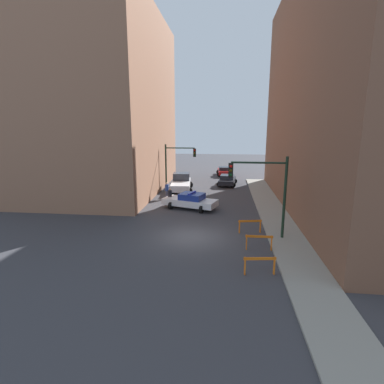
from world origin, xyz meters
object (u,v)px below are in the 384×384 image
(white_truck, at_px, (181,183))
(barrier_back, at_px, (250,224))
(parked_car_mid, at_px, (224,171))
(traffic_light_near, at_px, (266,185))
(barrier_front, at_px, (260,263))
(pedestrian_corner, at_px, (167,190))
(pedestrian_crossing, at_px, (170,197))
(parked_car_near, at_px, (227,180))
(traffic_light_far, at_px, (176,161))
(barrier_mid, at_px, (259,240))
(police_car, at_px, (190,201))

(white_truck, distance_m, barrier_back, 14.60)
(parked_car_mid, relative_size, barrier_back, 2.79)
(traffic_light_near, xyz_separation_m, barrier_front, (-0.79, -4.97, -2.91))
(traffic_light_near, height_order, pedestrian_corner, traffic_light_near)
(pedestrian_crossing, xyz_separation_m, barrier_back, (6.70, -6.33, -0.24))
(parked_car_near, relative_size, parked_car_mid, 1.01)
(traffic_light_far, height_order, barrier_back, traffic_light_far)
(pedestrian_crossing, bearing_deg, barrier_back, 164.80)
(white_truck, xyz_separation_m, barrier_mid, (6.97, -15.89, -0.29))
(traffic_light_far, height_order, parked_car_near, traffic_light_far)
(traffic_light_far, relative_size, police_car, 1.03)
(barrier_front, bearing_deg, barrier_back, 90.18)
(parked_car_near, distance_m, parked_car_mid, 7.47)
(parked_car_near, bearing_deg, pedestrian_corner, -122.30)
(parked_car_mid, relative_size, barrier_front, 2.77)
(barrier_mid, bearing_deg, police_car, 120.76)
(white_truck, bearing_deg, barrier_front, -75.94)
(parked_car_near, height_order, barrier_back, parked_car_near)
(traffic_light_near, height_order, parked_car_mid, traffic_light_near)
(white_truck, xyz_separation_m, parked_car_mid, (4.78, 11.22, -0.23))
(barrier_mid, bearing_deg, pedestrian_crossing, 127.21)
(barrier_front, relative_size, barrier_back, 1.01)
(parked_car_mid, bearing_deg, pedestrian_corner, -114.50)
(pedestrian_crossing, relative_size, pedestrian_corner, 1.00)
(parked_car_near, bearing_deg, barrier_front, -80.50)
(parked_car_near, bearing_deg, barrier_mid, -79.09)
(parked_car_near, height_order, pedestrian_corner, pedestrian_corner)
(white_truck, height_order, barrier_back, white_truck)
(traffic_light_far, bearing_deg, barrier_back, -60.52)
(parked_car_near, distance_m, pedestrian_corner, 9.80)
(pedestrian_crossing, bearing_deg, parked_car_near, -88.42)
(traffic_light_near, distance_m, traffic_light_far, 15.91)
(traffic_light_near, bearing_deg, barrier_mid, -104.65)
(police_car, relative_size, white_truck, 0.91)
(traffic_light_near, relative_size, white_truck, 0.93)
(white_truck, relative_size, pedestrian_corner, 3.35)
(pedestrian_corner, distance_m, barrier_mid, 14.27)
(traffic_light_far, bearing_deg, white_truck, 21.04)
(police_car, relative_size, barrier_back, 3.18)
(parked_car_mid, bearing_deg, traffic_light_near, -88.02)
(police_car, height_order, parked_car_mid, police_car)
(traffic_light_near, relative_size, pedestrian_crossing, 3.13)
(pedestrian_corner, xyz_separation_m, barrier_mid, (7.82, -11.93, -0.24))
(traffic_light_near, distance_m, barrier_mid, 3.54)
(parked_car_near, height_order, barrier_front, parked_car_near)
(white_truck, height_order, pedestrian_corner, white_truck)
(barrier_front, relative_size, barrier_mid, 1.00)
(pedestrian_crossing, bearing_deg, traffic_light_far, -57.23)
(pedestrian_crossing, height_order, pedestrian_corner, same)
(pedestrian_crossing, xyz_separation_m, barrier_front, (6.72, -12.26, -0.24))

